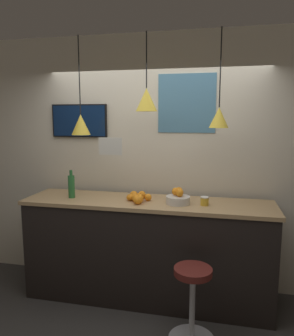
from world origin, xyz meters
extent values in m
plane|color=#33302D|center=(0.00, 0.00, 0.00)|extent=(14.00, 14.00, 0.00)
cube|color=beige|center=(0.00, 1.05, 1.45)|extent=(8.00, 0.06, 2.90)
cube|color=black|center=(0.00, 0.62, 0.53)|extent=(2.60, 0.61, 1.06)
cube|color=tan|center=(0.00, 0.62, 1.08)|extent=(2.64, 0.65, 0.04)
cylinder|color=#B7B7BC|center=(0.54, 0.01, 0.32)|extent=(0.05, 0.05, 0.61)
cylinder|color=#5B1E19|center=(0.54, 0.01, 0.65)|extent=(0.33, 0.33, 0.06)
cylinder|color=beige|center=(0.33, 0.57, 1.14)|extent=(0.24, 0.24, 0.08)
sphere|color=orange|center=(0.35, 0.55, 1.22)|extent=(0.08, 0.08, 0.08)
sphere|color=orange|center=(0.34, 0.62, 1.22)|extent=(0.08, 0.08, 0.08)
sphere|color=orange|center=(0.35, 0.59, 1.21)|extent=(0.07, 0.07, 0.07)
sphere|color=orange|center=(0.30, 0.61, 1.22)|extent=(0.08, 0.08, 0.08)
sphere|color=orange|center=(-0.11, 0.54, 1.14)|extent=(0.08, 0.08, 0.08)
sphere|color=orange|center=(-0.05, 0.49, 1.14)|extent=(0.07, 0.07, 0.07)
sphere|color=orange|center=(-0.09, 0.51, 1.13)|extent=(0.07, 0.07, 0.07)
sphere|color=orange|center=(-0.06, 0.45, 1.14)|extent=(0.09, 0.09, 0.09)
sphere|color=orange|center=(0.01, 0.62, 1.14)|extent=(0.08, 0.08, 0.08)
sphere|color=orange|center=(-0.18, 0.58, 1.13)|extent=(0.07, 0.07, 0.07)
sphere|color=orange|center=(-0.06, 0.55, 1.14)|extent=(0.08, 0.08, 0.08)
sphere|color=orange|center=(-0.16, 0.66, 1.14)|extent=(0.09, 0.09, 0.09)
sphere|color=orange|center=(-0.15, 0.64, 1.13)|extent=(0.07, 0.07, 0.07)
sphere|color=orange|center=(-0.11, 0.55, 1.13)|extent=(0.07, 0.07, 0.07)
sphere|color=orange|center=(-0.13, 0.57, 1.13)|extent=(0.07, 0.07, 0.07)
sphere|color=orange|center=(-0.08, 0.59, 1.14)|extent=(0.08, 0.08, 0.08)
sphere|color=orange|center=(-0.07, 0.69, 1.14)|extent=(0.08, 0.08, 0.08)
cylinder|color=#286B33|center=(-0.83, 0.57, 1.22)|extent=(0.07, 0.07, 0.24)
cylinder|color=#286B33|center=(-0.83, 0.57, 1.37)|extent=(0.03, 0.03, 0.06)
cylinder|color=gold|center=(0.60, 0.57, 1.14)|extent=(0.08, 0.08, 0.08)
cylinder|color=white|center=(0.60, 0.57, 1.18)|extent=(0.08, 0.08, 0.01)
cylinder|color=black|center=(-0.71, 0.59, 2.40)|extent=(0.01, 0.01, 0.80)
cone|color=gold|center=(-0.71, 0.59, 1.89)|extent=(0.20, 0.20, 0.22)
sphere|color=#F9EFCC|center=(-0.71, 0.59, 1.81)|extent=(0.04, 0.04, 0.04)
cylinder|color=black|center=(0.00, 0.59, 2.53)|extent=(0.01, 0.01, 0.54)
cone|color=gold|center=(0.00, 0.59, 2.14)|extent=(0.22, 0.22, 0.23)
sphere|color=#F9EFCC|center=(0.00, 0.59, 2.05)|extent=(0.04, 0.04, 0.04)
cylinder|color=black|center=(0.71, 0.59, 2.43)|extent=(0.01, 0.01, 0.73)
cone|color=gold|center=(0.71, 0.59, 1.97)|extent=(0.19, 0.19, 0.20)
sphere|color=#F9EFCC|center=(0.71, 0.59, 1.89)|extent=(0.04, 0.04, 0.04)
cube|color=black|center=(-0.91, 1.00, 1.93)|extent=(0.68, 0.04, 0.39)
cube|color=#0F2347|center=(-0.91, 0.98, 1.93)|extent=(0.65, 0.01, 0.36)
cube|color=silver|center=(-0.31, 0.37, 1.69)|extent=(0.24, 0.01, 0.17)
cube|color=teal|center=(0.36, 1.01, 2.12)|extent=(0.63, 0.01, 0.64)
camera|label=1|loc=(0.73, -2.66, 1.97)|focal=35.00mm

